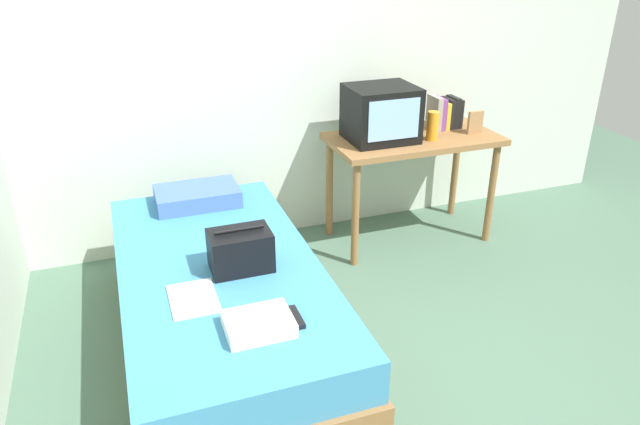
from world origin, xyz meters
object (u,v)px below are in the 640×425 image
(bed, at_px, (222,309))
(water_bottle, at_px, (433,126))
(picture_frame, at_px, (475,122))
(pillow, at_px, (197,196))
(book_row, at_px, (444,113))
(magazine, at_px, (193,299))
(folded_towel, at_px, (259,324))
(desk, at_px, (412,150))
(handbag, at_px, (240,250))
(remote_dark, at_px, (295,317))
(tv, at_px, (381,113))

(bed, xyz_separation_m, water_bottle, (1.60, 0.73, 0.61))
(picture_frame, bearing_deg, pillow, 179.89)
(book_row, height_order, magazine, book_row)
(book_row, relative_size, folded_towel, 0.84)
(desk, bearing_deg, folded_towel, -135.56)
(handbag, height_order, folded_towel, handbag)
(book_row, bearing_deg, handbag, -149.17)
(desk, height_order, remote_dark, desk)
(tv, height_order, folded_towel, tv)
(picture_frame, bearing_deg, magazine, -154.04)
(bed, distance_m, handbag, 0.39)
(pillow, relative_size, magazine, 1.70)
(book_row, bearing_deg, tv, -170.55)
(water_bottle, relative_size, folded_towel, 0.69)
(picture_frame, height_order, folded_towel, picture_frame)
(remote_dark, bearing_deg, book_row, 43.68)
(bed, xyz_separation_m, remote_dark, (0.22, -0.58, 0.28))
(bed, distance_m, tv, 1.68)
(picture_frame, relative_size, magazine, 0.54)
(pillow, relative_size, remote_dark, 3.17)
(bed, xyz_separation_m, picture_frame, (1.95, 0.75, 0.59))
(desk, xyz_separation_m, remote_dark, (-1.30, -1.42, -0.13))
(magazine, bearing_deg, folded_towel, -55.14)
(water_bottle, distance_m, magazine, 2.06)
(pillow, bearing_deg, tv, 4.31)
(tv, xyz_separation_m, handbag, (-1.18, -0.93, -0.32))
(handbag, distance_m, magazine, 0.34)
(water_bottle, xyz_separation_m, picture_frame, (0.35, 0.02, -0.02))
(desk, xyz_separation_m, water_bottle, (0.08, -0.11, 0.20))
(book_row, relative_size, remote_dark, 1.50)
(desk, distance_m, handbag, 1.70)
(bed, xyz_separation_m, tv, (1.27, 0.85, 0.69))
(folded_towel, bearing_deg, book_row, 41.21)
(desk, xyz_separation_m, book_row, (0.29, 0.10, 0.21))
(remote_dark, distance_m, folded_towel, 0.17)
(desk, distance_m, magazine, 2.03)
(water_bottle, distance_m, book_row, 0.30)
(bed, bearing_deg, tv, 33.74)
(bed, bearing_deg, pillow, 88.54)
(bed, height_order, handbag, handbag)
(folded_towel, bearing_deg, remote_dark, 6.58)
(bed, relative_size, remote_dark, 12.82)
(pillow, distance_m, handbag, 0.84)
(book_row, height_order, pillow, book_row)
(tv, xyz_separation_m, folded_towel, (-1.22, -1.45, -0.39))
(handbag, xyz_separation_m, magazine, (-0.27, -0.20, -0.10))
(water_bottle, bearing_deg, tv, 159.34)
(tv, bearing_deg, folded_towel, -130.08)
(book_row, xyz_separation_m, folded_towel, (-1.76, -1.54, -0.32))
(pillow, bearing_deg, book_row, 5.86)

